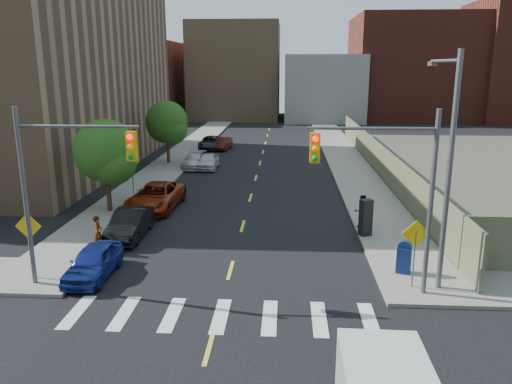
# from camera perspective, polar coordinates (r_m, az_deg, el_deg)

# --- Properties ---
(sidewalk_nw) EXTENTS (3.50, 73.00, 0.15)m
(sidewalk_nw) POSITION_cam_1_polar(r_m,az_deg,el_deg) (54.65, -7.19, 5.36)
(sidewalk_nw) COLOR gray
(sidewalk_nw) RESTS_ON ground
(sidewalk_ne) EXTENTS (3.50, 73.00, 0.15)m
(sidewalk_ne) POSITION_cam_1_polar(r_m,az_deg,el_deg) (54.00, 9.26, 5.18)
(sidewalk_ne) COLOR gray
(sidewalk_ne) RESTS_ON ground
(fence_north) EXTENTS (0.12, 44.00, 2.50)m
(fence_north) POSITION_cam_1_polar(r_m,az_deg,el_deg) (40.88, 13.75, 3.74)
(fence_north) COLOR #666D4C
(fence_north) RESTS_ON ground
(bg_bldg_west) EXTENTS (14.00, 18.00, 12.00)m
(bg_bldg_west) POSITION_cam_1_polar(r_m,az_deg,el_deg) (85.14, -13.44, 12.25)
(bg_bldg_west) COLOR #592319
(bg_bldg_west) RESTS_ON ground
(bg_bldg_midwest) EXTENTS (14.00, 16.00, 15.00)m
(bg_bldg_midwest) POSITION_cam_1_polar(r_m,az_deg,el_deg) (83.98, -2.28, 13.62)
(bg_bldg_midwest) COLOR #8C6B4C
(bg_bldg_midwest) RESTS_ON ground
(bg_bldg_center) EXTENTS (12.00, 16.00, 10.00)m
(bg_bldg_center) POSITION_cam_1_polar(r_m,az_deg,el_deg) (81.85, 7.61, 11.74)
(bg_bldg_center) COLOR gray
(bg_bldg_center) RESTS_ON ground
(bg_bldg_east) EXTENTS (18.00, 18.00, 16.00)m
(bg_bldg_east) POSITION_cam_1_polar(r_m,az_deg,el_deg) (85.87, 17.20, 13.36)
(bg_bldg_east) COLOR #592319
(bg_bldg_east) RESTS_ON ground
(signal_nw) EXTENTS (4.59, 0.30, 7.00)m
(signal_nw) POSITION_cam_1_polar(r_m,az_deg,el_deg) (19.80, -21.27, 1.92)
(signal_nw) COLOR #59595E
(signal_nw) RESTS_ON ground
(signal_ne) EXTENTS (4.59, 0.30, 7.00)m
(signal_ne) POSITION_cam_1_polar(r_m,az_deg,el_deg) (18.38, 15.05, 1.51)
(signal_ne) COLOR #59595E
(signal_ne) RESTS_ON ground
(streetlight_ne) EXTENTS (0.25, 3.70, 9.00)m
(streetlight_ne) POSITION_cam_1_polar(r_m,az_deg,el_deg) (19.67, 21.01, 3.92)
(streetlight_ne) COLOR #59595E
(streetlight_ne) RESTS_ON ground
(warn_sign_nw) EXTENTS (1.06, 0.06, 2.83)m
(warn_sign_nw) POSITION_cam_1_polar(r_m,az_deg,el_deg) (21.66, -24.51, -4.35)
(warn_sign_nw) COLOR #59595E
(warn_sign_nw) RESTS_ON ground
(warn_sign_ne) EXTENTS (1.06, 0.06, 2.83)m
(warn_sign_ne) POSITION_cam_1_polar(r_m,az_deg,el_deg) (19.81, 17.75, -5.40)
(warn_sign_ne) COLOR #59595E
(warn_sign_ne) RESTS_ON ground
(warn_sign_midwest) EXTENTS (1.06, 0.06, 2.83)m
(warn_sign_midwest) POSITION_cam_1_polar(r_m,az_deg,el_deg) (33.76, -13.99, 2.85)
(warn_sign_midwest) COLOR #59595E
(warn_sign_midwest) RESTS_ON ground
(tree_west_near) EXTENTS (3.66, 3.64, 5.52)m
(tree_west_near) POSITION_cam_1_polar(r_m,az_deg,el_deg) (29.88, -16.76, 4.12)
(tree_west_near) COLOR #332114
(tree_west_near) RESTS_ON ground
(tree_west_far) EXTENTS (3.66, 3.64, 5.52)m
(tree_west_far) POSITION_cam_1_polar(r_m,az_deg,el_deg) (44.11, -10.13, 7.60)
(tree_west_far) COLOR #332114
(tree_west_far) RESTS_ON ground
(parked_car_blue) EXTENTS (1.59, 3.85, 1.31)m
(parked_car_blue) POSITION_cam_1_polar(r_m,az_deg,el_deg) (21.58, -18.07, -7.60)
(parked_car_blue) COLOR navy
(parked_car_blue) RESTS_ON ground
(parked_car_black) EXTENTS (1.54, 4.30, 1.41)m
(parked_car_black) POSITION_cam_1_polar(r_m,az_deg,el_deg) (25.89, -14.21, -3.55)
(parked_car_black) COLOR black
(parked_car_black) RESTS_ON ground
(parked_car_red) EXTENTS (2.90, 5.69, 1.54)m
(parked_car_red) POSITION_cam_1_polar(r_m,az_deg,el_deg) (30.56, -11.39, -0.54)
(parked_car_red) COLOR maroon
(parked_car_red) RESTS_ON ground
(parked_car_silver) EXTENTS (1.73, 4.20, 1.22)m
(parked_car_silver) POSITION_cam_1_polar(r_m,az_deg,el_deg) (42.57, -7.09, 3.57)
(parked_car_silver) COLOR #B9BBC1
(parked_car_silver) RESTS_ON ground
(parked_car_white) EXTENTS (1.57, 3.85, 1.31)m
(parked_car_white) POSITION_cam_1_polar(r_m,az_deg,el_deg) (41.99, -5.49, 3.53)
(parked_car_white) COLOR silver
(parked_car_white) RESTS_ON ground
(parked_car_maroon) EXTENTS (1.67, 3.84, 1.23)m
(parked_car_maroon) POSITION_cam_1_polar(r_m,az_deg,el_deg) (51.68, -3.81, 5.54)
(parked_car_maroon) COLOR #460F0E
(parked_car_maroon) RESTS_ON ground
(parked_car_grey) EXTENTS (2.26, 4.80, 1.33)m
(parked_car_grey) POSITION_cam_1_polar(r_m,az_deg,el_deg) (52.19, -5.18, 5.65)
(parked_car_grey) COLOR black
(parked_car_grey) RESTS_ON ground
(mailbox) EXTENTS (0.68, 0.60, 1.39)m
(mailbox) POSITION_cam_1_polar(r_m,az_deg,el_deg) (21.42, 16.57, -7.16)
(mailbox) COLOR #0D1E4F
(mailbox) RESTS_ON sidewalk_ne
(payphone) EXTENTS (0.69, 0.64, 1.85)m
(payphone) POSITION_cam_1_polar(r_m,az_deg,el_deg) (25.47, 12.42, -2.87)
(payphone) COLOR black
(payphone) RESTS_ON sidewalk_ne
(pedestrian_west) EXTENTS (0.47, 0.64, 1.61)m
(pedestrian_west) POSITION_cam_1_polar(r_m,az_deg,el_deg) (24.14, -17.58, -4.46)
(pedestrian_west) COLOR gray
(pedestrian_west) RESTS_ON sidewalk_nw
(pedestrian_east) EXTENTS (1.02, 0.92, 1.72)m
(pedestrian_east) POSITION_cam_1_polar(r_m,az_deg,el_deg) (26.79, 11.98, -2.14)
(pedestrian_east) COLOR gray
(pedestrian_east) RESTS_ON sidewalk_ne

